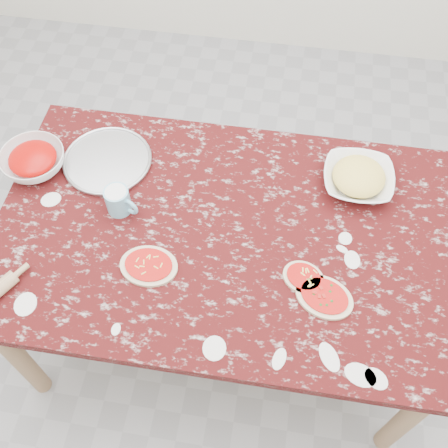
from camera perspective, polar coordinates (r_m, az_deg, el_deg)
ground at (r=2.52m, az=-0.00°, el=-10.10°), size 4.00×4.00×0.00m
worktable at (r=1.93m, az=-0.00°, el=-2.18°), size 1.60×1.00×0.75m
pizza_tray at (r=2.09m, az=-12.22°, el=6.52°), size 0.39×0.39×0.01m
sauce_bowl at (r=2.12m, az=-19.50°, el=6.31°), size 0.26×0.26×0.07m
cheese_bowl at (r=2.01m, az=13.98°, el=4.60°), size 0.26×0.26×0.06m
flour_mug at (r=1.90m, az=-11.09°, el=2.45°), size 0.13×0.09×0.10m
pizza_left at (r=1.80m, az=-7.97°, el=-4.40°), size 0.20×0.16×0.02m
pizza_mid at (r=1.78m, az=8.41°, el=-5.62°), size 0.17×0.16×0.02m
pizza_right at (r=1.76m, az=10.57°, el=-7.60°), size 0.23×0.20×0.02m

